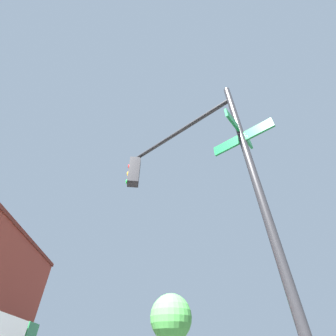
{
  "coord_description": "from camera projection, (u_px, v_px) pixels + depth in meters",
  "views": [
    {
      "loc": [
        -9.13,
        -5.78,
        1.53
      ],
      "look_at": [
        -5.44,
        -6.21,
        4.68
      ],
      "focal_mm": 23.75,
      "sensor_mm": 36.0,
      "label": 1
    }
  ],
  "objects": [
    {
      "name": "traffic_signal_near",
      "position": [
        184.0,
        175.0,
        4.41
      ],
      "size": [
        2.69,
        2.54,
        6.05
      ],
      "color": "black",
      "rests_on": "ground_plane"
    },
    {
      "name": "street_tree",
      "position": [
        171.0,
        317.0,
        15.46
      ],
      "size": [
        2.9,
        2.9,
        5.06
      ],
      "color": "#4C331E",
      "rests_on": "ground_plane"
    }
  ]
}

